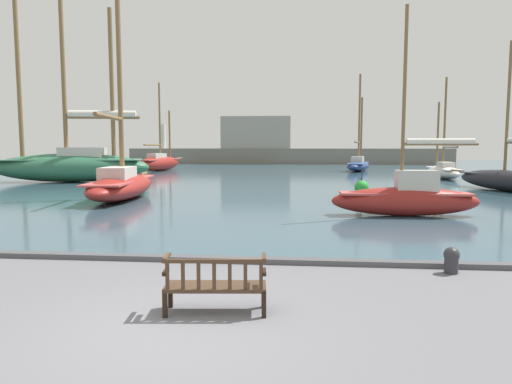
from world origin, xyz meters
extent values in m
plane|color=slate|center=(0.00, 0.00, 0.00)|extent=(160.00, 160.00, 0.00)
cube|color=#385666|center=(0.00, 44.00, 0.04)|extent=(100.00, 80.00, 0.08)
cube|color=#4C4C50|center=(0.00, 3.85, 0.06)|extent=(40.00, 0.30, 0.12)
cube|color=black|center=(-0.28, 0.86, 0.21)|extent=(0.08, 0.08, 0.42)
cube|color=black|center=(1.24, 1.00, 0.21)|extent=(0.08, 0.08, 0.42)
cube|color=black|center=(-0.24, 0.41, 0.21)|extent=(0.08, 0.08, 0.42)
cube|color=black|center=(1.28, 0.55, 0.21)|extent=(0.08, 0.08, 0.42)
cube|color=#422D1E|center=(0.50, 0.70, 0.42)|extent=(1.64, 0.67, 0.06)
cube|color=#422D1E|center=(0.52, 0.49, 0.89)|extent=(1.60, 0.20, 0.06)
cube|color=#422D1E|center=(-0.19, 0.42, 0.66)|extent=(0.06, 0.05, 0.41)
cube|color=#422D1E|center=(0.04, 0.44, 0.66)|extent=(0.06, 0.05, 0.41)
cube|color=#422D1E|center=(0.28, 0.46, 0.66)|extent=(0.06, 0.05, 0.41)
cube|color=#422D1E|center=(0.52, 0.49, 0.66)|extent=(0.06, 0.05, 0.41)
cube|color=#422D1E|center=(0.76, 0.51, 0.66)|extent=(0.06, 0.05, 0.41)
cube|color=#422D1E|center=(1.00, 0.53, 0.66)|extent=(0.06, 0.05, 0.41)
cube|color=#422D1E|center=(1.24, 0.55, 0.66)|extent=(0.06, 0.05, 0.41)
cube|color=black|center=(-0.26, 0.54, 0.69)|extent=(0.09, 0.30, 0.06)
cube|color=#422D1E|center=(-0.26, 0.63, 0.90)|extent=(0.10, 0.47, 0.04)
cube|color=black|center=(1.28, 0.69, 0.69)|extent=(0.09, 0.30, 0.06)
cube|color=#422D1E|center=(1.27, 0.78, 0.90)|extent=(0.10, 0.47, 0.04)
ellipsoid|color=silver|center=(13.31, 31.61, 0.58)|extent=(1.88, 7.01, 1.01)
cube|color=white|center=(13.31, 31.61, 0.86)|extent=(1.44, 6.16, 0.08)
cube|color=beige|center=(13.30, 31.09, 1.15)|extent=(0.98, 1.85, 0.50)
cylinder|color=brown|center=(13.32, 31.78, 4.50)|extent=(0.17, 0.17, 7.19)
cylinder|color=brown|center=(13.27, 30.02, 2.57)|extent=(0.23, 3.53, 0.14)
cylinder|color=silver|center=(13.27, 30.02, 2.71)|extent=(0.36, 3.18, 0.27)
cylinder|color=brown|center=(13.37, 33.70, 3.61)|extent=(0.17, 0.17, 5.42)
ellipsoid|color=#2D6647|center=(-14.59, 25.13, 1.11)|extent=(11.43, 5.00, 2.06)
cube|color=#5B9375|center=(-14.59, 25.13, 1.68)|extent=(9.98, 4.02, 0.08)
cube|color=beige|center=(-13.78, 25.28, 2.14)|extent=(3.31, 2.19, 0.84)
cylinder|color=brown|center=(-14.86, 25.07, 9.03)|extent=(0.30, 0.30, 14.62)
cylinder|color=brown|center=(-12.30, 25.56, 4.71)|extent=(5.17, 1.20, 0.24)
cylinder|color=silver|center=(-12.30, 25.56, 4.95)|extent=(4.70, 1.34, 0.48)
cylinder|color=brown|center=(-17.85, 24.51, 7.71)|extent=(0.30, 0.30, 11.98)
cylinder|color=brown|center=(-11.60, 25.69, 7.02)|extent=(0.30, 0.30, 10.60)
ellipsoid|color=maroon|center=(5.69, 10.92, 0.61)|extent=(5.40, 1.39, 1.06)
cube|color=#C6514C|center=(5.69, 10.92, 0.90)|extent=(4.75, 1.05, 0.08)
cube|color=beige|center=(6.09, 10.92, 1.35)|extent=(1.48, 0.73, 0.82)
cylinder|color=brown|center=(5.55, 10.91, 4.30)|extent=(0.13, 0.13, 6.71)
cylinder|color=brown|center=(6.89, 10.94, 2.72)|extent=(2.67, 0.15, 0.10)
cylinder|color=silver|center=(6.89, 10.94, 2.82)|extent=(2.41, 0.25, 0.21)
ellipsoid|color=maroon|center=(-12.88, 40.55, 0.84)|extent=(3.42, 8.05, 1.52)
cube|color=#C6514C|center=(-12.88, 40.55, 1.26)|extent=(2.76, 7.03, 0.08)
cube|color=beige|center=(-13.00, 39.98, 1.60)|extent=(1.50, 2.48, 0.61)
cylinder|color=brown|center=(-12.84, 40.74, 5.26)|extent=(0.19, 0.19, 7.92)
cylinder|color=brown|center=(-13.16, 39.13, 2.78)|extent=(0.79, 3.26, 0.16)
cylinder|color=brown|center=(-12.43, 42.85, 3.90)|extent=(0.19, 0.19, 5.20)
cylinder|color=brown|center=(-11.99, 45.10, 1.28)|extent=(0.43, 1.45, 0.16)
ellipsoid|color=navy|center=(7.85, 41.99, 0.61)|extent=(3.72, 7.23, 1.06)
cube|color=#516B9E|center=(7.85, 41.99, 0.90)|extent=(3.01, 6.30, 0.08)
cube|color=beige|center=(7.73, 41.48, 1.27)|extent=(1.48, 1.75, 0.66)
cylinder|color=brown|center=(7.90, 42.16, 5.48)|extent=(0.21, 0.21, 9.07)
cylinder|color=brown|center=(7.52, 40.68, 3.05)|extent=(0.92, 3.00, 0.17)
cylinder|color=brown|center=(8.37, 44.00, 4.40)|extent=(0.21, 0.21, 6.92)
ellipsoid|color=maroon|center=(-6.89, 15.28, 0.67)|extent=(3.23, 8.32, 1.17)
cube|color=#C6514C|center=(-6.89, 15.28, 0.99)|extent=(2.54, 7.29, 0.08)
cube|color=beige|center=(-6.82, 14.68, 1.35)|extent=(1.53, 2.43, 0.63)
cylinder|color=brown|center=(-6.91, 15.48, 6.32)|extent=(0.23, 0.23, 10.57)
cylinder|color=brown|center=(-6.69, 13.60, 3.95)|extent=(0.62, 3.79, 0.19)
cylinder|color=brown|center=(-7.43, 20.02, 1.01)|extent=(0.35, 1.44, 0.19)
ellipsoid|color=black|center=(13.67, 21.16, 0.68)|extent=(4.01, 7.63, 1.19)
cube|color=#4C4C51|center=(13.67, 21.16, 1.00)|extent=(3.32, 6.64, 0.08)
cylinder|color=brown|center=(13.61, 21.33, 4.80)|extent=(0.17, 0.17, 7.51)
cylinder|color=brown|center=(12.27, 25.25, 1.02)|extent=(0.50, 1.14, 0.13)
cylinder|color=#2D2D33|center=(4.98, 3.40, 0.20)|extent=(0.28, 0.28, 0.39)
sphere|color=#2D2D33|center=(4.98, 3.40, 0.39)|extent=(0.33, 0.33, 0.33)
sphere|color=green|center=(5.10, 18.36, 0.46)|extent=(0.75, 0.75, 0.75)
cylinder|color=#2D2D33|center=(5.10, 18.36, 1.18)|extent=(0.06, 0.06, 0.70)
cube|color=slate|center=(0.00, 60.33, 1.16)|extent=(46.60, 2.40, 2.32)
cube|color=gray|center=(-4.62, 60.33, 4.64)|extent=(10.10, 2.00, 4.64)
cylinder|color=beige|center=(-18.59, 60.33, 4.11)|extent=(1.00, 1.00, 3.57)
camera|label=1|loc=(1.82, -6.25, 2.64)|focal=32.00mm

